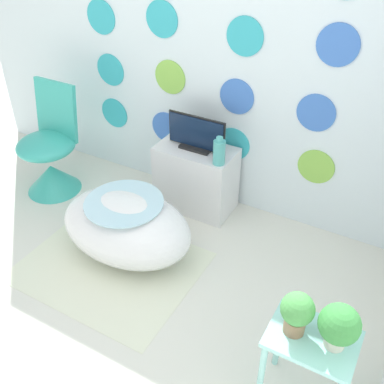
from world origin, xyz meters
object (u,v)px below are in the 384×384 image
(potted_plant_left, at_px, (297,312))
(potted_plant_right, at_px, (339,326))
(chair, at_px, (50,160))
(vase, at_px, (219,152))
(bathtub, at_px, (126,226))
(tv, at_px, (196,135))

(potted_plant_left, xyz_separation_m, potted_plant_right, (0.18, 0.01, 0.00))
(chair, height_order, vase, chair)
(chair, bearing_deg, bathtub, -18.37)
(bathtub, relative_size, potted_plant_left, 4.23)
(bathtub, distance_m, tv, 0.83)
(bathtub, distance_m, potted_plant_left, 1.44)
(chair, xyz_separation_m, vase, (1.39, 0.27, 0.34))
(vase, bearing_deg, potted_plant_right, -43.83)
(bathtub, xyz_separation_m, potted_plant_left, (1.31, -0.47, 0.38))
(chair, bearing_deg, vase, 10.82)
(bathtub, xyz_separation_m, chair, (-1.00, 0.33, 0.05))
(bathtub, bearing_deg, vase, 56.83)
(potted_plant_left, height_order, potted_plant_right, potted_plant_right)
(chair, height_order, potted_plant_right, chair)
(bathtub, bearing_deg, chair, 161.63)
(chair, bearing_deg, potted_plant_left, -19.16)
(tv, bearing_deg, potted_plant_left, -45.49)
(potted_plant_left, bearing_deg, chair, 160.84)
(bathtub, height_order, tv, tv)
(chair, height_order, potted_plant_left, chair)
(chair, distance_m, vase, 1.46)
(chair, xyz_separation_m, potted_plant_left, (2.31, -0.80, 0.33))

